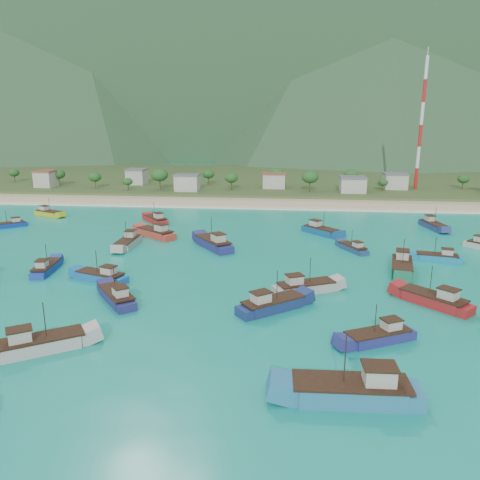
# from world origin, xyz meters

# --- Properties ---
(ground) EXTENTS (600.00, 600.00, 0.00)m
(ground) POSITION_xyz_m (0.00, 0.00, 0.00)
(ground) COLOR #0C8B78
(ground) RESTS_ON ground
(beach) EXTENTS (400.00, 18.00, 1.20)m
(beach) POSITION_xyz_m (0.00, 79.00, 0.00)
(beach) COLOR beige
(beach) RESTS_ON ground
(land) EXTENTS (400.00, 110.00, 2.40)m
(land) POSITION_xyz_m (0.00, 140.00, 0.00)
(land) COLOR #385123
(land) RESTS_ON ground
(surf_line) EXTENTS (400.00, 2.50, 0.08)m
(surf_line) POSITION_xyz_m (0.00, 69.50, 0.00)
(surf_line) COLOR white
(surf_line) RESTS_ON ground
(mountains) EXTENTS (1520.00, 440.00, 260.00)m
(mountains) POSITION_xyz_m (-18.31, 403.81, 106.83)
(mountains) COLOR slate
(mountains) RESTS_ON ground
(village) EXTENTS (212.21, 27.06, 6.79)m
(village) POSITION_xyz_m (23.62, 103.84, 4.47)
(village) COLOR beige
(village) RESTS_ON ground
(vegetation) EXTENTS (274.08, 24.91, 9.31)m
(vegetation) POSITION_xyz_m (9.05, 103.35, 5.20)
(vegetation) COLOR #235623
(vegetation) RESTS_ON ground
(radio_tower) EXTENTS (1.20, 1.20, 47.88)m
(radio_tower) POSITION_xyz_m (50.60, 108.00, 25.54)
(radio_tower) COLOR red
(radio_tower) RESTS_ON ground
(boat_0) EXTENTS (10.85, 7.25, 6.22)m
(boat_0) POSITION_xyz_m (5.95, -3.24, 0.74)
(boat_0) COLOR #AEA59D
(boat_0) RESTS_ON ground
(boat_1) EXTENTS (10.20, 5.96, 5.79)m
(boat_1) POSITION_xyz_m (-29.41, -1.49, 0.66)
(boat_1) COLOR #155EAC
(boat_1) RESTS_ON ground
(boat_4) EXTENTS (11.06, 8.90, 6.57)m
(boat_4) POSITION_xyz_m (-26.75, -27.01, 0.80)
(boat_4) COLOR #BBAFA8
(boat_4) RESTS_ON ground
(boat_5) EXTENTS (13.22, 4.36, 7.73)m
(boat_5) POSITION_xyz_m (9.95, -33.58, 1.01)
(boat_5) COLOR teal
(boat_5) RESTS_ON ground
(boat_9) EXTENTS (11.27, 9.60, 6.80)m
(boat_9) POSITION_xyz_m (-28.79, 30.33, 0.84)
(boat_9) COLOR #BE3729
(boat_9) RESTS_ON ground
(boat_10) EXTENTS (10.18, 12.00, 7.23)m
(boat_10) POSITION_xyz_m (-13.33, 21.99, 0.92)
(boat_10) COLOR navy
(boat_10) RESTS_ON ground
(boat_11) EXTENTS (5.01, 10.69, 6.08)m
(boat_11) POSITION_xyz_m (40.17, 46.92, 0.71)
(boat_11) COLOR navy
(boat_11) RESTS_ON ground
(boat_12) EXTENTS (9.14, 4.37, 5.19)m
(boat_12) POSITION_xyz_m (32.91, 17.44, 0.55)
(boat_12) COLOR #137DB5
(boat_12) RESTS_ON ground
(boat_13) EXTENTS (9.85, 6.56, 5.64)m
(boat_13) POSITION_xyz_m (-67.33, 51.95, 0.63)
(boat_13) COLOR gold
(boat_13) RESTS_ON ground
(boat_14) EXTENTS (9.76, 6.79, 5.62)m
(boat_14) POSITION_xyz_m (14.84, -20.04, 0.63)
(boat_14) COLOR navy
(boat_14) RESTS_ON ground
(boat_15) EXTENTS (10.12, 9.99, 6.49)m
(boat_15) POSITION_xyz_m (25.29, -6.96, 0.79)
(boat_15) COLOR maroon
(boat_15) RESTS_ON ground
(boat_16) EXTENTS (8.66, 9.85, 6.01)m
(boat_16) POSITION_xyz_m (-23.13, -10.59, 0.70)
(boat_16) COLOR navy
(boat_16) RESTS_ON ground
(boat_17) EXTENTS (5.77, 12.20, 6.94)m
(boat_17) POSITION_xyz_m (24.10, 9.42, 0.87)
(boat_17) COLOR #176A47
(boat_17) RESTS_ON ground
(boat_18) EXTENTS (10.54, 9.30, 6.44)m
(boat_18) POSITION_xyz_m (0.90, -11.39, 0.78)
(boat_18) COLOR navy
(boat_18) RESTS_ON ground
(boat_19) EXTENTS (3.99, 9.63, 5.52)m
(boat_19) POSITION_xyz_m (-41.51, 2.23, 0.61)
(boat_19) COLOR #1E3898
(boat_19) RESTS_ON ground
(boat_22) EXTENTS (6.04, 8.36, 4.85)m
(boat_22) POSITION_xyz_m (16.89, 22.90, 0.49)
(boat_22) COLOR navy
(boat_22) RESTS_ON ground
(boat_23) EXTENTS (9.54, 9.84, 6.25)m
(boat_23) POSITION_xyz_m (10.90, 37.62, 0.74)
(boat_23) COLOR navy
(boat_23) RESTS_ON ground
(boat_27) EXTENTS (8.86, 9.81, 6.05)m
(boat_27) POSITION_xyz_m (-33.29, 45.98, 0.71)
(boat_27) COLOR red
(boat_27) RESTS_ON ground
(boat_29) EXTENTS (3.14, 10.62, 6.27)m
(boat_29) POSITION_xyz_m (-32.53, 21.29, 0.75)
(boat_29) COLOR #A9A29B
(boat_29) RESTS_ON ground
(boat_31) EXTENTS (7.90, 7.30, 4.92)m
(boat_31) POSITION_xyz_m (-69.87, 36.50, 0.50)
(boat_31) COLOR #0E32A2
(boat_31) RESTS_ON ground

